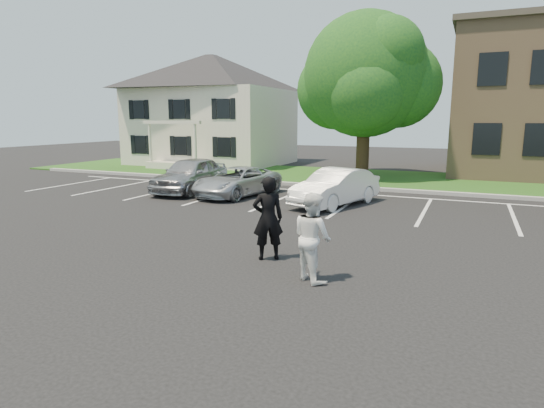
% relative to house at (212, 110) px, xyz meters
% --- Properties ---
extents(ground_plane, '(90.00, 90.00, 0.00)m').
position_rel_house_xyz_m(ground_plane, '(13.00, -19.97, -3.83)').
color(ground_plane, black).
rests_on(ground_plane, ground).
extents(curb, '(40.00, 0.30, 0.15)m').
position_rel_house_xyz_m(curb, '(13.00, -7.97, -3.75)').
color(curb, gray).
rests_on(curb, ground).
extents(grass_strip, '(44.00, 8.00, 0.08)m').
position_rel_house_xyz_m(grass_strip, '(13.00, -3.97, -3.79)').
color(grass_strip, '#31511A').
rests_on(grass_strip, ground).
extents(stall_lines, '(34.00, 5.36, 0.01)m').
position_rel_house_xyz_m(stall_lines, '(14.40, -11.02, -3.82)').
color(stall_lines, silver).
rests_on(stall_lines, ground).
extents(house, '(10.30, 9.22, 7.60)m').
position_rel_house_xyz_m(house, '(0.00, 0.00, 0.00)').
color(house, beige).
rests_on(house, ground).
extents(tree, '(7.80, 7.20, 8.80)m').
position_rel_house_xyz_m(tree, '(11.74, -3.37, 1.52)').
color(tree, black).
rests_on(tree, ground).
extents(man_black_suit, '(0.84, 0.78, 1.94)m').
position_rel_house_xyz_m(man_black_suit, '(13.02, -19.25, -2.86)').
color(man_black_suit, black).
rests_on(man_black_suit, ground).
extents(man_white_shirt, '(1.10, 1.05, 1.79)m').
position_rel_house_xyz_m(man_white_shirt, '(14.39, -20.15, -2.94)').
color(man_white_shirt, white).
rests_on(man_white_shirt, ground).
extents(car_silver_west, '(2.07, 4.62, 1.54)m').
position_rel_house_xyz_m(car_silver_west, '(5.82, -11.62, -3.06)').
color(car_silver_west, '#A4A4A8').
rests_on(car_silver_west, ground).
extents(car_silver_minivan, '(2.77, 4.64, 1.21)m').
position_rel_house_xyz_m(car_silver_minivan, '(8.19, -11.68, -3.23)').
color(car_silver_minivan, silver).
rests_on(car_silver_minivan, ground).
extents(car_white_sedan, '(2.64, 4.39, 1.37)m').
position_rel_house_xyz_m(car_white_sedan, '(12.60, -12.13, -3.15)').
color(car_white_sedan, white).
rests_on(car_white_sedan, ground).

